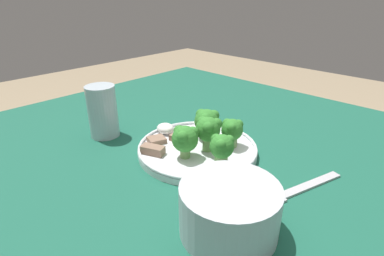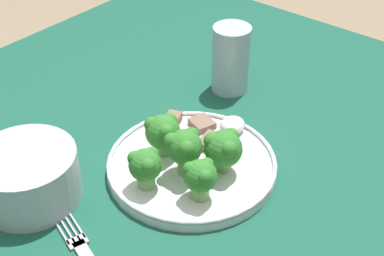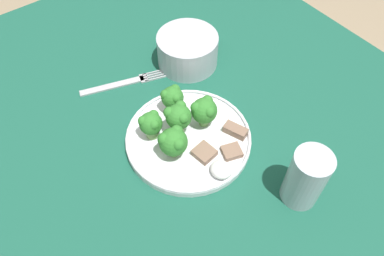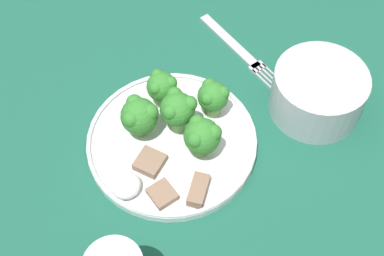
{
  "view_description": "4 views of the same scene",
  "coord_description": "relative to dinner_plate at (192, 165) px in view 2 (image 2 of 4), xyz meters",
  "views": [
    {
      "loc": [
        -0.32,
        0.38,
        1.07
      ],
      "look_at": [
        0.04,
        0.01,
        0.83
      ],
      "focal_mm": 28.0,
      "sensor_mm": 36.0,
      "label": 1
    },
    {
      "loc": [
        -0.4,
        -0.35,
        1.27
      ],
      "look_at": [
        0.06,
        0.02,
        0.82
      ],
      "focal_mm": 50.0,
      "sensor_mm": 36.0,
      "label": 2
    },
    {
      "loc": [
        0.36,
        -0.24,
        1.35
      ],
      "look_at": [
        0.03,
        0.01,
        0.81
      ],
      "focal_mm": 35.0,
      "sensor_mm": 36.0,
      "label": 3
    },
    {
      "loc": [
        0.34,
        0.26,
        1.4
      ],
      "look_at": [
        0.03,
        0.03,
        0.83
      ],
      "focal_mm": 50.0,
      "sensor_mm": 36.0,
      "label": 4
    }
  ],
  "objects": [
    {
      "name": "broccoli_floret_front_left",
      "position": [
        -0.07,
        0.02,
        0.04
      ],
      "size": [
        0.04,
        0.04,
        0.06
      ],
      "color": "#709E56",
      "rests_on": "dinner_plate"
    },
    {
      "name": "broccoli_floret_center_left",
      "position": [
        0.01,
        -0.04,
        0.04
      ],
      "size": [
        0.05,
        0.05,
        0.06
      ],
      "color": "#709E56",
      "rests_on": "dinner_plate"
    },
    {
      "name": "broccoli_floret_center_back",
      "position": [
        -0.02,
        -0.0,
        0.05
      ],
      "size": [
        0.05,
        0.05,
        0.07
      ],
      "color": "#709E56",
      "rests_on": "dinner_plate"
    },
    {
      "name": "cream_bowl",
      "position": [
        -0.17,
        0.13,
        0.02
      ],
      "size": [
        0.13,
        0.13,
        0.07
      ],
      "color": "#B7BCC6",
      "rests_on": "table"
    },
    {
      "name": "table",
      "position": [
        -0.03,
        0.0,
        -0.12
      ],
      "size": [
        1.12,
        1.01,
        0.77
      ],
      "color": "#195642",
      "rests_on": "ground_plane"
    },
    {
      "name": "drinking_glass",
      "position": [
        0.2,
        0.08,
        0.04
      ],
      "size": [
        0.06,
        0.06,
        0.11
      ],
      "color": "#B2C1CC",
      "rests_on": "table"
    },
    {
      "name": "meat_slice_front_slice",
      "position": [
        0.05,
        0.0,
        0.01
      ],
      "size": [
        0.04,
        0.04,
        0.01
      ],
      "color": "#846651",
      "rests_on": "dinner_plate"
    },
    {
      "name": "broccoli_floret_back_left",
      "position": [
        -0.04,
        -0.05,
        0.04
      ],
      "size": [
        0.04,
        0.04,
        0.06
      ],
      "color": "#709E56",
      "rests_on": "dinner_plate"
    },
    {
      "name": "broccoli_floret_near_rim_left",
      "position": [
        -0.01,
        0.04,
        0.04
      ],
      "size": [
        0.05,
        0.05,
        0.06
      ],
      "color": "#709E56",
      "rests_on": "dinner_plate"
    },
    {
      "name": "meat_slice_middle_slice",
      "position": [
        0.07,
        0.04,
        0.01
      ],
      "size": [
        0.04,
        0.04,
        0.01
      ],
      "color": "#846651",
      "rests_on": "dinner_plate"
    },
    {
      "name": "sauce_dollop",
      "position": [
        0.09,
        -0.0,
        0.01
      ],
      "size": [
        0.04,
        0.04,
        0.02
      ],
      "color": "white",
      "rests_on": "dinner_plate"
    },
    {
      "name": "meat_slice_rear_slice",
      "position": [
        0.04,
        0.08,
        0.01
      ],
      "size": [
        0.05,
        0.04,
        0.02
      ],
      "color": "#846651",
      "rests_on": "dinner_plate"
    },
    {
      "name": "dinner_plate",
      "position": [
        0.0,
        0.0,
        0.0
      ],
      "size": [
        0.23,
        0.23,
        0.02
      ],
      "color": "white",
      "rests_on": "table"
    }
  ]
}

